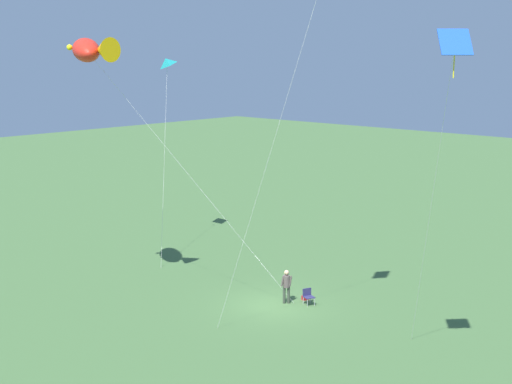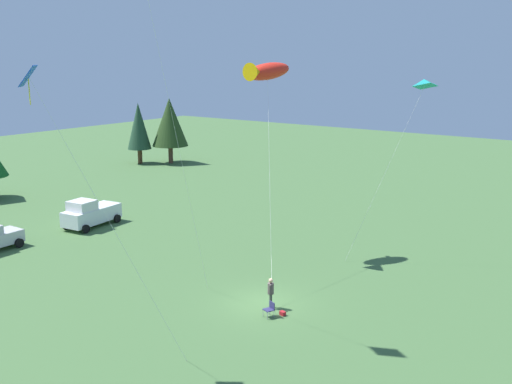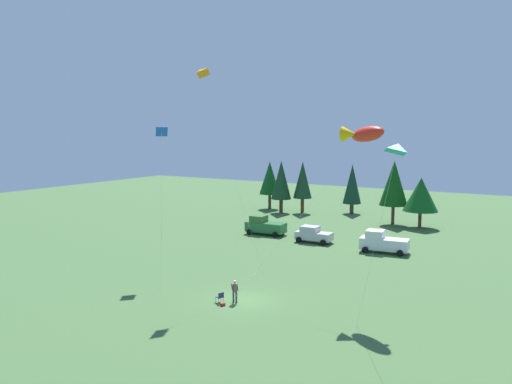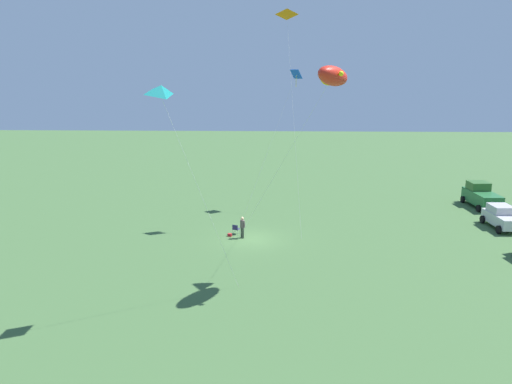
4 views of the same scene
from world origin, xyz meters
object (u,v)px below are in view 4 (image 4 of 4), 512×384
kite_diamond_blue (295,78)px  truck_green_flatbed (481,196)px  folding_chair (236,229)px  kite_large_fish (332,76)px  car_silver_compact (502,217)px  kite_delta_teal (162,91)px  kite_delta_orange (287,14)px  person_kite_flyer (242,226)px  backpack_on_grass (230,235)px

kite_diamond_blue → truck_green_flatbed: bearing=89.6°
folding_chair → kite_large_fish: kite_large_fish is taller
car_silver_compact → kite_delta_teal: size_ratio=0.35×
truck_green_flatbed → kite_delta_orange: (5.10, -19.59, 16.57)m
person_kite_flyer → kite_delta_teal: kite_delta_teal is taller
backpack_on_grass → kite_large_fish: kite_large_fish is taller
folding_chair → kite_delta_teal: 18.03m
car_silver_compact → kite_large_fish: 22.82m
truck_green_flatbed → kite_delta_orange: 26.16m
kite_delta_orange → kite_delta_teal: (18.34, -6.62, -5.73)m
kite_large_fish → kite_delta_orange: size_ratio=0.74×
backpack_on_grass → truck_green_flatbed: bearing=113.2°
folding_chair → kite_delta_orange: size_ratio=0.05×
backpack_on_grass → kite_delta_orange: size_ratio=0.02×
folding_chair → car_silver_compact: car_silver_compact is taller
kite_delta_teal → backpack_on_grass: bearing=170.8°
car_silver_compact → kite_delta_orange: kite_delta_orange is taller
truck_green_flatbed → kite_delta_orange: size_ratio=0.28×
truck_green_flatbed → kite_delta_teal: size_ratio=0.41×
car_silver_compact → kite_diamond_blue: (-7.27, -17.54, 11.51)m
truck_green_flatbed → car_silver_compact: size_ratio=1.19×
kite_delta_teal → kite_diamond_blue: size_ratio=0.93×
kite_delta_teal → car_silver_compact: bearing=123.0°
folding_chair → car_silver_compact: size_ratio=0.19×
folding_chair → kite_large_fish: 16.24m
car_silver_compact → kite_delta_teal: 31.90m
backpack_on_grass → car_silver_compact: (-3.16, 22.99, 0.84)m
car_silver_compact → kite_large_fish: (11.21, -16.06, 11.70)m
kite_large_fish → kite_diamond_blue: kite_large_fish is taller
kite_large_fish → truck_green_flatbed: bearing=136.9°
kite_delta_orange → kite_delta_teal: size_ratio=1.47×
kite_large_fish → car_silver_compact: bearing=124.9°
truck_green_flatbed → kite_delta_teal: 36.80m
kite_delta_teal → folding_chair: bearing=169.3°
folding_chair → kite_delta_teal: kite_delta_teal is taller
truck_green_flatbed → kite_diamond_blue: bearing=86.8°
truck_green_flatbed → kite_large_fish: size_ratio=0.38×
truck_green_flatbed → kite_large_fish: (18.36, -17.15, 11.55)m
kite_delta_teal → kite_diamond_blue: 24.76m
person_kite_flyer → truck_green_flatbed: bearing=-15.6°
person_kite_flyer → truck_green_flatbed: 25.39m
truck_green_flatbed → kite_diamond_blue: kite_diamond_blue is taller
kite_large_fish → folding_chair: bearing=-143.0°
kite_diamond_blue → kite_delta_teal: bearing=-17.8°
kite_delta_orange → kite_delta_teal: bearing=-19.9°
kite_large_fish → kite_delta_orange: kite_delta_orange is taller
person_kite_flyer → kite_delta_orange: bearing=17.9°
person_kite_flyer → kite_delta_orange: kite_delta_orange is taller
backpack_on_grass → kite_large_fish: (8.05, 6.93, 12.54)m
kite_delta_orange → kite_diamond_blue: size_ratio=1.37×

